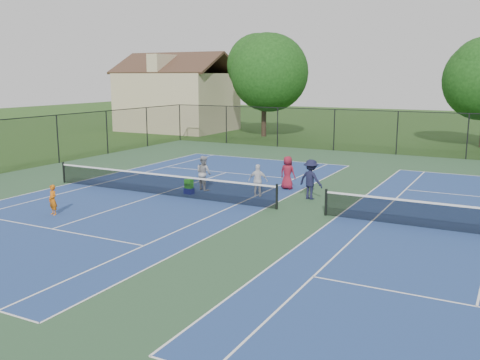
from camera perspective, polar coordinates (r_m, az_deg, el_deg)
The scene contains 13 objects.
ground at distance 21.64m, azimuth 6.47°, elevation -3.46°, with size 140.00×140.00×0.00m, color #234716.
court_pad at distance 21.64m, azimuth 6.47°, elevation -3.45°, with size 36.00×36.00×0.01m, color #2E5132.
tennis_court_left at distance 24.94m, azimuth -8.66°, elevation -1.33°, with size 12.00×23.83×1.07m.
perimeter_fence at distance 21.29m, azimuth 6.57°, elevation 0.72°, with size 36.08×36.08×3.02m.
tree_back_a at distance 48.15m, azimuth 2.60°, elevation 11.83°, with size 6.80×6.80×9.15m.
clapboard_house at distance 54.06m, azimuth -6.70°, elevation 8.56°, with size 10.80×8.10×7.65m.
child_player at distance 22.24m, azimuth -19.34°, elevation -2.02°, with size 0.44×0.29×1.21m, color #CD5E0D.
instructor at distance 25.57m, azimuth -3.89°, elevation 0.75°, with size 0.81×0.63×1.66m, color #99999C.
bystander_a at distance 24.11m, azimuth 1.94°, elevation -0.06°, with size 0.87×0.36×1.49m, color silver.
bystander_b at distance 23.81m, azimuth 7.57°, elevation 0.06°, with size 1.15×0.66×1.78m, color black.
bystander_c at distance 25.82m, azimuth 5.10°, elevation 0.78°, with size 0.79×0.51×1.61m, color maroon.
ball_crate at distance 24.91m, azimuth -5.46°, elevation -1.18°, with size 0.41×0.31×0.27m, color #151D94.
ball_hopper at distance 24.84m, azimuth -5.48°, elevation -0.40°, with size 0.34×0.28×0.42m, color green.
Camera 1 is at (7.56, -19.54, 5.41)m, focal length 40.00 mm.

